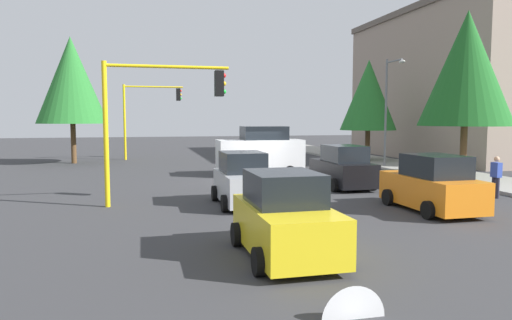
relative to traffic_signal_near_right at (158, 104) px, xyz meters
name	(u,v)px	position (x,y,z in m)	size (l,w,h in m)	color
ground_plane	(264,180)	(-6.00, 5.63, -3.74)	(120.00, 120.00, 0.00)	#353538
sidewalk_kerb	(394,165)	(-11.00, 16.13, -3.67)	(80.00, 4.00, 0.15)	gray
lane_arrow_near	(266,236)	(5.51, 2.63, -3.74)	(2.40, 1.10, 1.10)	silver
apartment_block	(454,85)	(-15.81, 24.13, 2.21)	(19.08, 9.30, 11.88)	gray
traffic_signal_near_right	(158,104)	(0.00, 0.00, 0.00)	(0.36, 4.59, 5.26)	yellow
traffic_signal_far_right	(148,107)	(-20.00, -0.09, 0.37)	(0.36, 4.59, 5.82)	yellow
street_lamp_curbside	(389,101)	(-9.61, 14.83, 0.60)	(2.15, 0.28, 7.00)	slate
tree_roadside_mid	(369,95)	(-14.00, 15.63, 1.17)	(4.10, 4.10, 7.49)	brown
tree_roadside_near	(467,69)	(-4.00, 16.13, 2.10)	(4.84, 4.84, 8.88)	brown
tree_opposite_side	(71,80)	(-18.00, -5.37, 2.16)	(4.90, 4.90, 8.98)	brown
delivery_van_white	(260,153)	(-8.00, 5.92, -2.46)	(2.22, 4.80, 2.77)	white
car_orange	(432,185)	(3.45, 9.17, -2.85)	(4.08, 2.08, 1.98)	orange
car_silver	(243,181)	(0.76, 3.03, -2.85)	(3.64, 2.03, 1.98)	#B2B5BA
car_yellow	(285,218)	(7.40, 2.60, -2.85)	(3.74, 2.09, 1.98)	yellow
car_black	(343,168)	(-2.54, 8.51, -2.85)	(4.11, 2.08, 1.98)	black
pedestrian_crossing	(496,176)	(1.73, 13.28, -2.83)	(0.40, 0.24, 1.70)	#262638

